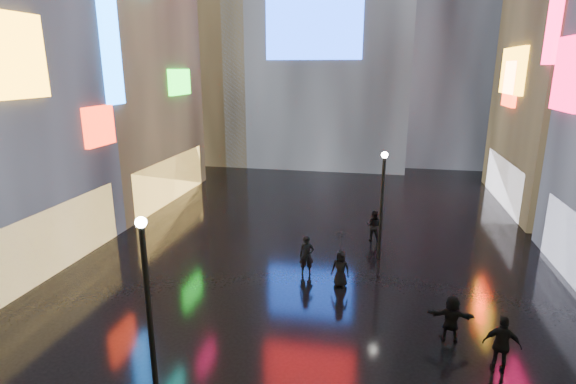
# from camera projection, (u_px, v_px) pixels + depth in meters

# --- Properties ---
(ground) EXTENTS (140.00, 140.00, 0.00)m
(ground) POSITION_uv_depth(u_px,v_px,m) (319.00, 245.00, 23.25)
(ground) COLOR black
(ground) RESTS_ON ground
(building_left_far) EXTENTS (10.28, 12.00, 22.00)m
(building_left_far) POSITION_uv_depth(u_px,v_px,m) (91.00, 34.00, 29.11)
(building_left_far) COLOR black
(building_left_far) RESTS_ON ground
(tower_flank_left) EXTENTS (10.00, 10.00, 26.00)m
(tower_flank_left) POSITION_uv_depth(u_px,v_px,m) (209.00, 23.00, 43.28)
(tower_flank_left) COLOR black
(tower_flank_left) RESTS_ON ground
(lamp_near) EXTENTS (0.30, 0.30, 5.20)m
(lamp_near) POSITION_uv_depth(u_px,v_px,m) (148.00, 297.00, 11.95)
(lamp_near) COLOR black
(lamp_near) RESTS_ON ground
(lamp_far) EXTENTS (0.30, 0.30, 5.20)m
(lamp_far) POSITION_uv_depth(u_px,v_px,m) (382.00, 200.00, 20.79)
(lamp_far) COLOR black
(lamp_far) RESTS_ON ground
(pedestrian_3) EXTENTS (1.12, 0.59, 1.83)m
(pedestrian_3) POSITION_uv_depth(u_px,v_px,m) (502.00, 345.00, 13.31)
(pedestrian_3) COLOR black
(pedestrian_3) RESTS_ON ground
(pedestrian_4) EXTENTS (0.85, 0.64, 1.57)m
(pedestrian_4) POSITION_uv_depth(u_px,v_px,m) (341.00, 269.00, 18.64)
(pedestrian_4) COLOR black
(pedestrian_4) RESTS_ON ground
(pedestrian_5) EXTENTS (1.52, 0.50, 1.64)m
(pedestrian_5) POSITION_uv_depth(u_px,v_px,m) (451.00, 318.00, 14.88)
(pedestrian_5) COLOR black
(pedestrian_5) RESTS_ON ground
(pedestrian_6) EXTENTS (0.72, 0.55, 1.76)m
(pedestrian_6) POSITION_uv_depth(u_px,v_px,m) (307.00, 256.00, 19.70)
(pedestrian_6) COLOR black
(pedestrian_6) RESTS_ON ground
(pedestrian_7) EXTENTS (0.93, 0.79, 1.67)m
(pedestrian_7) POSITION_uv_depth(u_px,v_px,m) (374.00, 226.00, 23.56)
(pedestrian_7) COLOR black
(pedestrian_7) RESTS_ON ground
(umbrella_2) EXTENTS (1.22, 1.21, 0.83)m
(umbrella_2) POSITION_uv_depth(u_px,v_px,m) (341.00, 242.00, 18.32)
(umbrella_2) COLOR black
(umbrella_2) RESTS_ON pedestrian_4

